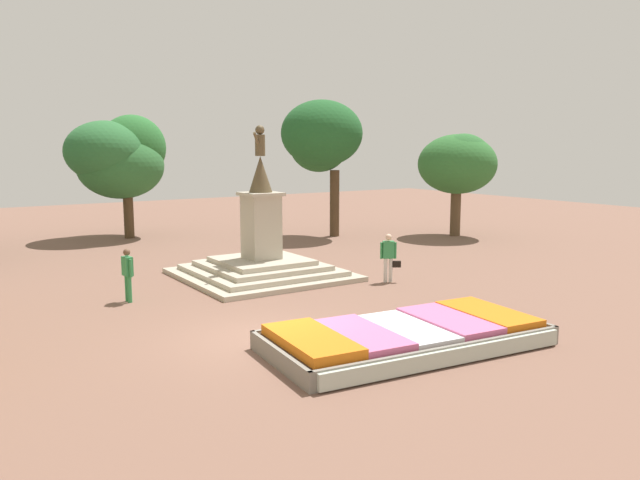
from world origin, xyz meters
name	(u,v)px	position (x,y,z in m)	size (l,w,h in m)	color
ground_plane	(264,339)	(0.00, 0.00, 0.00)	(79.75, 79.75, 0.00)	brown
flower_planter	(406,336)	(2.47, -2.44, 0.27)	(6.91, 3.80, 0.62)	#38281C
statue_monument	(262,256)	(3.41, 6.48, 0.77)	(5.47, 5.47, 5.39)	#B2A893
pedestrian_with_handbag	(389,255)	(6.66, 3.29, 0.95)	(0.67, 0.46, 1.69)	beige
pedestrian_near_planter	(128,272)	(-1.69, 5.45, 0.94)	(0.26, 0.57, 1.63)	#338C4C
park_tree_behind_statue	(118,157)	(1.96, 19.08, 4.12)	(5.02, 4.46, 6.25)	#4C3823
park_tree_far_right	(321,138)	(10.81, 13.83, 5.10)	(4.21, 4.20, 6.99)	#4C3823
park_tree_street_side	(459,163)	(16.71, 9.90, 3.79)	(3.96, 4.10, 5.30)	brown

